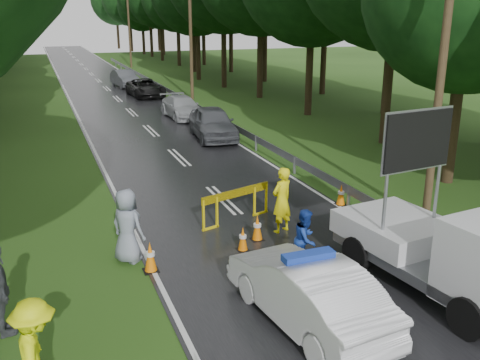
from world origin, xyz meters
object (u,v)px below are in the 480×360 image
queue_car_third (146,88)px  barrier (236,197)px  civilian (306,239)px  queue_car_fourth (125,78)px  queue_car_second (182,107)px  work_truck (451,250)px  police_sedan (307,292)px  queue_car_first (213,123)px  officer (282,200)px

queue_car_third → barrier: bearing=-98.3°
civilian → queue_car_fourth: (1.42, 36.23, -0.05)m
queue_car_second → queue_car_fourth: bearing=90.7°
queue_car_third → work_truck: bearing=-92.2°
work_truck → queue_car_fourth: (-0.96, 38.56, -0.36)m
barrier → queue_car_fourth: 32.79m
police_sedan → barrier: (0.61, 5.76, 0.07)m
queue_car_first → queue_car_second: queue_car_first is taller
queue_car_third → civilian: bearing=-96.7°
work_truck → queue_car_third: (-0.43, 32.22, -0.42)m
work_truck → barrier: bearing=109.7°
work_truck → officer: size_ratio=2.68×
queue_car_third → queue_car_fourth: bearing=91.9°
police_sedan → work_truck: size_ratio=0.86×
work_truck → barrier: size_ratio=2.16×
police_sedan → queue_car_first: queue_car_first is taller
officer → queue_car_third: (1.53, 27.59, -0.31)m
officer → civilian: bearing=57.6°
queue_car_fourth → queue_car_third: bearing=-91.8°
civilian → queue_car_third: size_ratio=0.32×
officer → queue_car_second: officer is taller
barrier → queue_car_second: (2.87, 17.14, -0.15)m
barrier → queue_car_third: 26.50m
barrier → queue_car_second: bearing=62.3°
civilian → queue_car_first: 14.80m
police_sedan → queue_car_fourth: police_sedan is taller
queue_car_third → queue_car_fourth: size_ratio=1.10×
police_sedan → work_truck: 3.55m
officer → civilian: 2.35m
police_sedan → queue_car_first: size_ratio=0.96×
officer → queue_car_first: officer is taller
work_truck → queue_car_second: size_ratio=1.18×
queue_car_second → queue_car_third: 9.26m
officer → queue_car_third: officer is taller
barrier → queue_car_third: bearing=66.4°
queue_car_first → police_sedan: bearing=-95.9°
officer → queue_car_second: size_ratio=0.44×
queue_car_first → queue_car_third: size_ratio=0.98×
officer → queue_car_first: 12.46m
civilian → queue_car_first: queue_car_first is taller
queue_car_first → queue_car_second: size_ratio=1.06×
queue_car_third → officer: bearing=-96.1°
barrier → work_truck: bearing=-81.6°
barrier → officer: size_ratio=1.24×
civilian → queue_car_fourth: bearing=44.7°
officer → queue_car_third: size_ratio=0.41×
work_truck → police_sedan: bearing=171.9°
barrier → officer: (0.95, -1.20, 0.18)m
civilian → queue_car_fourth: 36.25m
queue_car_third → queue_car_fourth: (-0.53, 6.34, 0.05)m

